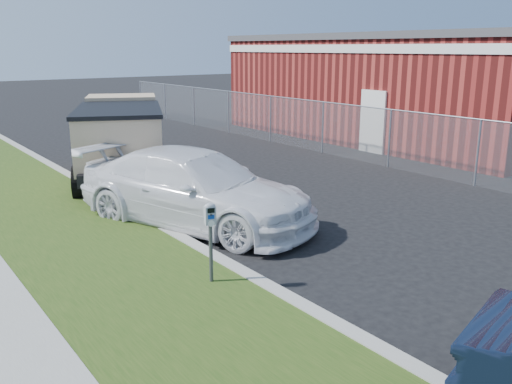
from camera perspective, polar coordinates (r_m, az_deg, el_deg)
ground at (r=10.67m, az=9.31°, el=-5.15°), size 120.00×120.00×0.00m
streetside at (r=9.75m, az=-24.08°, el=-7.86°), size 6.12×50.00×0.15m
chainlink_fence at (r=19.38m, az=7.08°, el=7.81°), size 0.06×30.06×30.00m
brick_building at (r=24.41m, az=15.94°, el=10.84°), size 9.20×14.20×4.17m
parking_meter at (r=8.20m, az=-4.84°, el=-3.54°), size 0.20×0.16×1.27m
white_wagon at (r=11.49m, az=-6.78°, el=0.47°), size 3.99×5.80×1.56m
dump_truck at (r=15.91m, az=-13.98°, el=5.86°), size 4.20×5.96×2.21m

